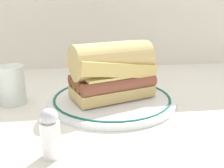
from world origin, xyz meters
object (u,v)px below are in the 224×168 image
object	(u,v)px
sausage_sandwich	(112,70)
salt_shaker	(50,133)
plate	(112,99)
drinking_glass	(12,87)

from	to	relation	value
sausage_sandwich	salt_shaker	world-z (taller)	sausage_sandwich
sausage_sandwich	plate	bearing A→B (deg)	41.21
sausage_sandwich	drinking_glass	size ratio (longest dim) A/B	2.31
sausage_sandwich	salt_shaker	size ratio (longest dim) A/B	2.57
plate	drinking_glass	xyz separation A→B (m)	(-0.23, 0.03, 0.03)
plate	salt_shaker	world-z (taller)	salt_shaker
drinking_glass	salt_shaker	world-z (taller)	drinking_glass
salt_shaker	drinking_glass	bearing A→B (deg)	114.22
drinking_glass	sausage_sandwich	bearing A→B (deg)	-6.29
drinking_glass	plate	bearing A→B (deg)	-6.29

